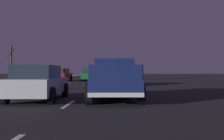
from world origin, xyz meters
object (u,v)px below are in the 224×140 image
(sedan_red, at_px, (61,75))
(sedan_blue, at_px, (119,76))
(sedan_green, at_px, (90,75))
(bare_tree_far, at_px, (11,61))
(pickup_truck, at_px, (115,78))
(sedan_silver, at_px, (38,82))

(sedan_red, bearing_deg, sedan_blue, -141.48)
(sedan_green, bearing_deg, bare_tree_far, 58.70)
(pickup_truck, xyz_separation_m, bare_tree_far, (29.07, 16.78, 1.74))
(sedan_red, distance_m, bare_tree_far, 13.21)
(sedan_green, bearing_deg, sedan_red, 98.74)
(sedan_silver, xyz_separation_m, bare_tree_far, (29.56, 13.43, 1.94))
(pickup_truck, height_order, sedan_green, pickup_truck)
(sedan_blue, bearing_deg, sedan_red, 38.52)
(pickup_truck, xyz_separation_m, sedan_red, (20.42, 6.98, -0.20))
(sedan_green, distance_m, sedan_silver, 21.46)
(sedan_red, height_order, bare_tree_far, bare_tree_far)
(pickup_truck, distance_m, sedan_blue, 11.44)
(sedan_blue, bearing_deg, sedan_silver, 163.57)
(pickup_truck, bearing_deg, sedan_green, 9.35)
(sedan_red, relative_size, sedan_blue, 1.00)
(sedan_green, height_order, sedan_blue, same)
(sedan_red, relative_size, sedan_silver, 1.00)
(sedan_silver, relative_size, bare_tree_far, 0.84)
(sedan_green, distance_m, bare_tree_far, 15.72)
(sedan_silver, distance_m, bare_tree_far, 32.53)
(sedan_red, relative_size, bare_tree_far, 0.84)
(sedan_green, bearing_deg, sedan_blue, -159.19)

